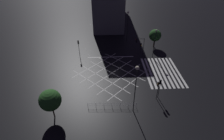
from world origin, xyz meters
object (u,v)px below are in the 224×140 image
object	(u,v)px
traffic_light_se_cross	(140,43)
street_tree_near	(155,35)
traffic_light_sw_main	(160,85)
street_tree_far	(50,100)
traffic_light_ne_main	(79,45)
traffic_light_se_main	(141,47)
street_lamp_west	(136,79)
street_lamp_east	(128,20)
street_lamp_far	(155,39)
traffic_light_sw_cross	(158,87)

from	to	relation	value
traffic_light_se_cross	street_tree_near	size ratio (longest dim) A/B	0.87
traffic_light_sw_main	street_tree_far	distance (m)	18.80
traffic_light_ne_main	traffic_light_sw_main	bearing A→B (deg)	45.69
traffic_light_se_main	street_lamp_west	distance (m)	20.19
traffic_light_se_main	traffic_light_se_cross	world-z (taller)	traffic_light_se_cross
traffic_light_se_cross	street_lamp_east	xyz separation A→B (m)	(7.91, 2.29, 3.20)
street_tree_far	traffic_light_sw_main	bearing A→B (deg)	-78.05
traffic_light_se_cross	street_lamp_west	world-z (taller)	street_lamp_west
traffic_light_sw_main	traffic_light_se_cross	bearing A→B (deg)	2.57
traffic_light_sw_main	street_lamp_far	world-z (taller)	street_lamp_far
traffic_light_se_cross	traffic_light_sw_main	world-z (taller)	traffic_light_se_cross
traffic_light_sw_main	traffic_light_sw_cross	bearing A→B (deg)	134.93
traffic_light_se_main	street_lamp_far	size ratio (longest dim) A/B	0.44
traffic_light_se_cross	street_lamp_west	bearing A→B (deg)	77.39
traffic_light_sw_cross	traffic_light_se_cross	distance (m)	16.91
street_lamp_far	street_tree_far	bearing A→B (deg)	131.45
traffic_light_ne_main	street_tree_near	xyz separation A→B (m)	(4.39, -20.40, 0.29)
street_lamp_east	traffic_light_sw_main	bearing A→B (deg)	-172.91
traffic_light_se_main	street_lamp_west	xyz separation A→B (m)	(-19.12, 4.67, 4.52)
traffic_light_ne_main	street_lamp_far	world-z (taller)	street_lamp_far
traffic_light_sw_cross	street_lamp_west	distance (m)	6.72
traffic_light_se_cross	traffic_light_ne_main	distance (m)	15.50
traffic_light_sw_main	street_lamp_east	bearing A→B (deg)	7.09
street_lamp_west	street_tree_near	size ratio (longest dim) A/B	1.80
street_lamp_east	street_lamp_far	size ratio (longest dim) A/B	1.19
traffic_light_se_cross	street_lamp_west	xyz separation A→B (m)	(-19.61, 4.39, 3.64)
street_lamp_east	street_lamp_west	size ratio (longest dim) A/B	0.96
traffic_light_ne_main	street_tree_near	bearing A→B (deg)	102.14
street_lamp_west	street_lamp_far	bearing A→B (deg)	-23.29
street_lamp_far	street_tree_near	distance (m)	6.16
street_tree_far	traffic_light_se_cross	bearing A→B (deg)	-40.95
traffic_light_se_main	traffic_light_ne_main	distance (m)	15.80
street_lamp_east	street_lamp_west	world-z (taller)	street_lamp_west
traffic_light_ne_main	street_tree_far	xyz separation A→B (m)	(-19.73, 2.14, 0.64)
street_lamp_west	street_tree_near	world-z (taller)	street_lamp_west
street_tree_far	street_lamp_east	bearing A→B (deg)	-28.52
traffic_light_se_main	street_tree_near	bearing A→B (deg)	132.91
traffic_light_ne_main	street_lamp_west	size ratio (longest dim) A/B	0.49
traffic_light_sw_main	street_lamp_east	world-z (taller)	street_lamp_east
traffic_light_se_cross	street_lamp_east	world-z (taller)	street_lamp_east
street_lamp_east	street_lamp_west	bearing A→B (deg)	175.65
traffic_light_se_main	street_lamp_far	distance (m)	4.33
traffic_light_ne_main	street_tree_near	distance (m)	20.87
traffic_light_ne_main	traffic_light_sw_cross	bearing A→B (deg)	44.01
traffic_light_se_main	traffic_light_sw_cross	size ratio (longest dim) A/B	0.83
traffic_light_sw_main	street_tree_far	xyz separation A→B (m)	(-3.89, 18.37, 0.93)
traffic_light_ne_main	street_tree_far	distance (m)	19.86
street_lamp_west	street_tree_near	xyz separation A→B (m)	(23.41, -9.29, -3.40)
street_lamp_far	street_tree_near	size ratio (longest dim) A/B	1.45
street_lamp_west	street_lamp_far	world-z (taller)	street_lamp_west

